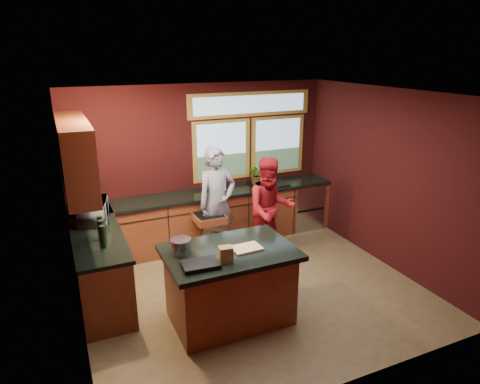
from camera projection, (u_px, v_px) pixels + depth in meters
floor at (252, 289)px, 6.03m from camera, size 4.50×4.50×0.00m
room_shell at (201, 165)px, 5.51m from camera, size 4.52×4.02×2.71m
back_counter at (221, 216)px, 7.43m from camera, size 4.50×0.64×0.93m
left_counter at (98, 260)px, 5.87m from camera, size 0.64×2.30×0.93m
island at (230, 285)px, 5.23m from camera, size 1.55×1.05×0.95m
person_grey at (217, 203)px, 6.77m from camera, size 0.72×0.53×1.81m
person_red at (270, 209)px, 6.73m from camera, size 0.91×0.78×1.66m
microwave at (93, 211)px, 5.91m from camera, size 0.48×0.62×0.31m
potted_plant at (258, 174)px, 7.55m from camera, size 0.35×0.30×0.39m
paper_towel at (223, 182)px, 7.26m from camera, size 0.12×0.12×0.28m
cutting_board at (246, 248)px, 5.11m from camera, size 0.36×0.27×0.02m
stock_pot at (181, 246)px, 4.97m from camera, size 0.24×0.24×0.18m
paper_bag at (226, 254)px, 4.78m from camera, size 0.16×0.14×0.18m
black_tray at (200, 265)px, 4.68m from camera, size 0.42×0.30×0.05m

